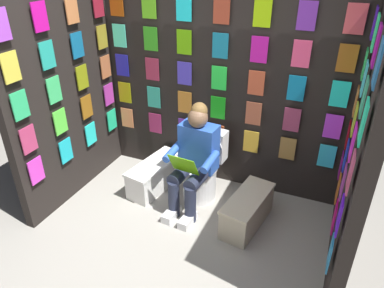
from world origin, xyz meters
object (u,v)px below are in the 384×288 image
object	(u,v)px
person_reading	(194,159)
comic_longbox_near	(156,175)
toilet	(203,170)
comic_longbox_far	(247,210)

from	to	relation	value
person_reading	comic_longbox_near	bearing A→B (deg)	-7.90
person_reading	comic_longbox_near	xyz separation A→B (m)	(0.55, -0.12, -0.43)
person_reading	toilet	bearing A→B (deg)	-89.35
person_reading	comic_longbox_near	size ratio (longest dim) A/B	1.43
toilet	comic_longbox_near	xyz separation A→B (m)	(0.56, 0.10, -0.15)
toilet	person_reading	distance (m)	0.35
person_reading	comic_longbox_far	distance (m)	0.77
comic_longbox_far	comic_longbox_near	bearing A→B (deg)	-1.10
toilet	person_reading	world-z (taller)	person_reading
toilet	person_reading	xyz separation A→B (m)	(0.02, 0.23, 0.27)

